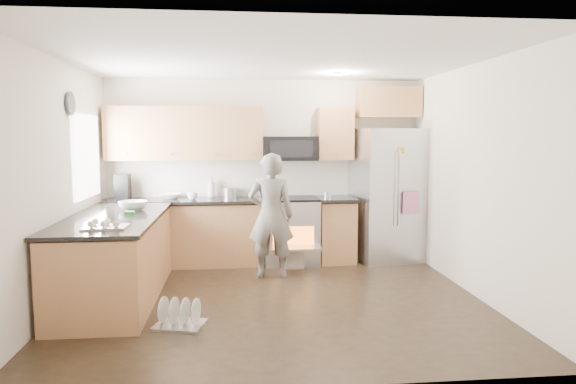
{
  "coord_description": "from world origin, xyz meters",
  "views": [
    {
      "loc": [
        -0.42,
        -5.46,
        1.79
      ],
      "look_at": [
        0.19,
        0.5,
        1.14
      ],
      "focal_mm": 32.0,
      "sensor_mm": 36.0,
      "label": 1
    }
  ],
  "objects": [
    {
      "name": "refrigerator",
      "position": [
        1.77,
        1.7,
        0.95
      ],
      "size": [
        1.04,
        0.87,
        1.9
      ],
      "rotation": [
        0.0,
        0.0,
        0.17
      ],
      "color": "#B7B7BC",
      "rests_on": "ground"
    },
    {
      "name": "peninsula",
      "position": [
        -1.75,
        0.25,
        0.46
      ],
      "size": [
        0.96,
        2.36,
        1.03
      ],
      "color": "#B57B48",
      "rests_on": "ground"
    },
    {
      "name": "back_cabinet_run",
      "position": [
        -0.59,
        1.75,
        0.96
      ],
      "size": [
        4.45,
        0.64,
        2.5
      ],
      "color": "#B57B48",
      "rests_on": "ground"
    },
    {
      "name": "room_shell",
      "position": [
        -0.04,
        0.02,
        1.67
      ],
      "size": [
        4.54,
        4.04,
        2.62
      ],
      "color": "silver",
      "rests_on": "ground"
    },
    {
      "name": "dish_rack",
      "position": [
        -0.96,
        -0.68,
        0.07
      ],
      "size": [
        0.53,
        0.46,
        0.28
      ],
      "rotation": [
        0.0,
        0.0,
        -0.26
      ],
      "color": "#B7B7BC",
      "rests_on": "ground"
    },
    {
      "name": "stove_range",
      "position": [
        0.35,
        1.69,
        0.68
      ],
      "size": [
        0.76,
        0.97,
        1.79
      ],
      "color": "#B7B7BC",
      "rests_on": "ground"
    },
    {
      "name": "person",
      "position": [
        0.01,
        0.94,
        0.79
      ],
      "size": [
        0.61,
        0.42,
        1.59
      ],
      "primitive_type": "imported",
      "rotation": [
        0.0,
        0.0,
        3.07
      ],
      "color": "slate",
      "rests_on": "ground"
    },
    {
      "name": "ground",
      "position": [
        0.0,
        0.0,
        0.0
      ],
      "size": [
        4.5,
        4.5,
        0.0
      ],
      "primitive_type": "plane",
      "color": "black",
      "rests_on": "ground"
    }
  ]
}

